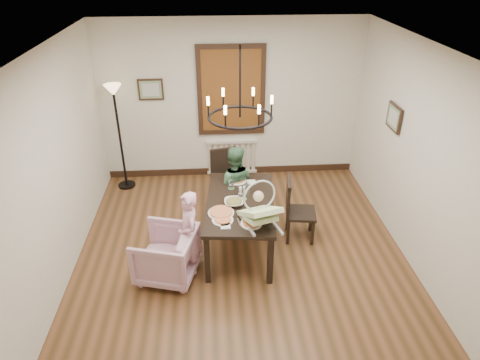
{
  "coord_description": "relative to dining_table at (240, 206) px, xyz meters",
  "views": [
    {
      "loc": [
        -0.36,
        -4.61,
        3.79
      ],
      "look_at": [
        -0.0,
        0.32,
        1.05
      ],
      "focal_mm": 32.0,
      "sensor_mm": 36.0,
      "label": 1
    }
  ],
  "objects": [
    {
      "name": "room_shell",
      "position": [
        0.01,
        0.1,
        0.73
      ],
      "size": [
        4.51,
        5.0,
        2.81
      ],
      "color": "brown",
      "rests_on": "ground"
    },
    {
      "name": "dining_table",
      "position": [
        0.0,
        0.0,
        0.0
      ],
      "size": [
        1.05,
        1.68,
        0.75
      ],
      "rotation": [
        0.0,
        0.0,
        -0.09
      ],
      "color": "black",
      "rests_on": "room_shell"
    },
    {
      "name": "chair_far",
      "position": [
        -0.13,
        1.06,
        -0.18
      ],
      "size": [
        0.52,
        0.52,
        0.97
      ],
      "primitive_type": null,
      "rotation": [
        0.0,
        0.0,
        0.23
      ],
      "color": "black",
      "rests_on": "room_shell"
    },
    {
      "name": "chair_right",
      "position": [
        0.88,
        0.15,
        -0.19
      ],
      "size": [
        0.48,
        0.48,
        0.96
      ],
      "primitive_type": null,
      "rotation": [
        0.0,
        0.0,
        1.43
      ],
      "color": "black",
      "rests_on": "room_shell"
    },
    {
      "name": "armchair",
      "position": [
        -0.98,
        -0.54,
        -0.33
      ],
      "size": [
        0.9,
        0.89,
        0.67
      ],
      "primitive_type": "imported",
      "rotation": [
        0.0,
        0.0,
        -1.83
      ],
      "color": "#C899AC",
      "rests_on": "room_shell"
    },
    {
      "name": "elderly_woman",
      "position": [
        -0.68,
        -0.45,
        -0.19
      ],
      "size": [
        0.32,
        0.4,
        0.96
      ],
      "primitive_type": "imported",
      "rotation": [
        0.0,
        0.0,
        -1.28
      ],
      "color": "#E4A1BC",
      "rests_on": "room_shell"
    },
    {
      "name": "seated_man",
      "position": [
        -0.05,
        0.65,
        -0.15
      ],
      "size": [
        0.53,
        0.43,
        1.04
      ],
      "primitive_type": "imported",
      "rotation": [
        0.0,
        0.0,
        3.08
      ],
      "color": "#3F6B48",
      "rests_on": "room_shell"
    },
    {
      "name": "baby_bouncer",
      "position": [
        0.2,
        -0.54,
        0.29
      ],
      "size": [
        0.6,
        0.72,
        0.4
      ],
      "primitive_type": null,
      "rotation": [
        0.0,
        0.0,
        0.3
      ],
      "color": "beige",
      "rests_on": "dining_table"
    },
    {
      "name": "salad_bowl",
      "position": [
        -0.09,
        -0.08,
        0.12
      ],
      "size": [
        0.31,
        0.31,
        0.08
      ],
      "primitive_type": "imported",
      "color": "white",
      "rests_on": "dining_table"
    },
    {
      "name": "pizza_platter",
      "position": [
        -0.27,
        -0.29,
        0.11
      ],
      "size": [
        0.34,
        0.34,
        0.04
      ],
      "primitive_type": "cylinder",
      "color": "tan",
      "rests_on": "dining_table"
    },
    {
      "name": "drinking_glass",
      "position": [
        0.01,
        -0.02,
        0.15
      ],
      "size": [
        0.07,
        0.07,
        0.13
      ],
      "primitive_type": "cylinder",
      "color": "silver",
      "rests_on": "dining_table"
    },
    {
      "name": "window_blinds",
      "position": [
        0.01,
        2.19,
        0.93
      ],
      "size": [
        1.0,
        0.03,
        1.4
      ],
      "primitive_type": "cube",
      "color": "brown",
      "rests_on": "room_shell"
    },
    {
      "name": "radiator",
      "position": [
        0.01,
        2.21,
        -0.32
      ],
      "size": [
        0.92,
        0.12,
        0.62
      ],
      "primitive_type": null,
      "color": "silver",
      "rests_on": "room_shell"
    },
    {
      "name": "picture_back",
      "position": [
        -1.34,
        2.2,
        0.98
      ],
      "size": [
        0.42,
        0.03,
        0.36
      ],
      "primitive_type": "cube",
      "color": "black",
      "rests_on": "room_shell"
    },
    {
      "name": "picture_right",
      "position": [
        2.22,
        0.63,
        0.98
      ],
      "size": [
        0.03,
        0.42,
        0.36
      ],
      "primitive_type": "cube",
      "rotation": [
        0.0,
        0.0,
        1.57
      ],
      "color": "black",
      "rests_on": "room_shell"
    },
    {
      "name": "floor_lamp",
      "position": [
        -1.89,
        1.88,
        0.23
      ],
      "size": [
        0.3,
        0.3,
        1.8
      ],
      "primitive_type": null,
      "color": "black",
      "rests_on": "room_shell"
    },
    {
      "name": "chandelier",
      "position": [
        0.0,
        -0.0,
        1.28
      ],
      "size": [
        0.8,
        0.8,
        0.04
      ],
      "primitive_type": "torus",
      "color": "black",
      "rests_on": "room_shell"
    }
  ]
}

